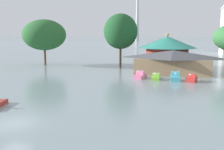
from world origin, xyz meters
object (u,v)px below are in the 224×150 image
pedal_boat_cyan (175,77)px  boathouse (173,62)px  pedal_boat_lime (156,77)px  green_roof_pavilion (167,50)px  pedal_boat_pink (140,75)px  shoreline_tree_mid (121,31)px  shoreline_tree_tall_left (44,35)px  pedal_boat_red (191,79)px

pedal_boat_cyan → boathouse: size_ratio=0.18×
pedal_boat_lime → green_roof_pavilion: bearing=176.7°
pedal_boat_lime → pedal_boat_pink: bearing=-105.3°
boathouse → pedal_boat_cyan: bearing=-82.1°
pedal_boat_cyan → boathouse: 8.08m
pedal_boat_pink → pedal_boat_lime: 2.96m
pedal_boat_pink → boathouse: size_ratio=0.20×
pedal_boat_lime → shoreline_tree_mid: (-11.19, 17.03, 8.05)m
boathouse → green_roof_pavilion: bearing=104.2°
shoreline_tree_tall_left → shoreline_tree_mid: shoreline_tree_mid is taller
boathouse → shoreline_tree_tall_left: shoreline_tree_tall_left is taller
pedal_boat_red → pedal_boat_cyan: bearing=-81.2°
pedal_boat_pink → boathouse: 9.01m
pedal_boat_pink → pedal_boat_red: pedal_boat_pink is taller
pedal_boat_cyan → pedal_boat_red: pedal_boat_cyan is taller
pedal_boat_red → shoreline_tree_mid: shoreline_tree_mid is taller
pedal_boat_lime → boathouse: (2.21, 7.80, 2.04)m
pedal_boat_red → pedal_boat_lime: bearing=-80.1°
pedal_boat_cyan → shoreline_tree_mid: 23.70m
pedal_boat_red → green_roof_pavilion: (-5.81, 16.08, 3.75)m
pedal_boat_lime → boathouse: bearing=161.4°
pedal_boat_lime → shoreline_tree_tall_left: bearing=-117.3°
green_roof_pavilion → shoreline_tree_mid: shoreline_tree_mid is taller
pedal_boat_lime → shoreline_tree_tall_left: (-30.33, 13.82, 7.21)m
pedal_boat_pink → pedal_boat_cyan: bearing=94.0°
boathouse → shoreline_tree_tall_left: bearing=169.5°
pedal_boat_red → boathouse: boathouse is taller
pedal_boat_pink → pedal_boat_cyan: 6.21m
pedal_boat_lime → shoreline_tree_mid: size_ratio=0.19×
pedal_boat_lime → shoreline_tree_tall_left: 34.10m
pedal_boat_lime → green_roof_pavilion: size_ratio=0.19×
shoreline_tree_mid → pedal_boat_cyan: bearing=-49.6°
pedal_boat_lime → pedal_boat_red: 5.94m
shoreline_tree_mid → pedal_boat_lime: bearing=-56.7°
shoreline_tree_tall_left → pedal_boat_cyan: bearing=-22.3°
pedal_boat_cyan → green_roof_pavilion: green_roof_pavilion is taller
green_roof_pavilion → pedal_boat_cyan: bearing=-78.8°
pedal_boat_red → shoreline_tree_tall_left: shoreline_tree_tall_left is taller
pedal_boat_pink → boathouse: bearing=154.2°
boathouse → shoreline_tree_mid: (-13.40, 9.23, 6.02)m
pedal_boat_red → green_roof_pavilion: green_roof_pavilion is taller
pedal_boat_cyan → pedal_boat_red: bearing=82.5°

